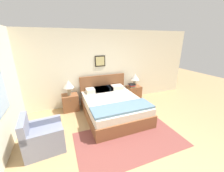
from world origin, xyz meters
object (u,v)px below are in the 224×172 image
at_px(armchair, 43,138).
at_px(nightstand_near_window, 70,102).
at_px(nightstand_by_door, 134,93).
at_px(table_lamp_near_window, 68,85).
at_px(table_lamp_by_door, 135,77).
at_px(bed, 113,106).

distance_m(armchair, nightstand_near_window, 1.75).
distance_m(nightstand_near_window, nightstand_by_door, 2.41).
bearing_deg(nightstand_near_window, armchair, -114.47).
relative_size(armchair, nightstand_by_door, 1.50).
distance_m(armchair, table_lamp_near_window, 1.85).
bearing_deg(nightstand_near_window, nightstand_by_door, 0.00).
height_order(table_lamp_near_window, table_lamp_by_door, same).
relative_size(armchair, nightstand_near_window, 1.50).
xyz_separation_m(nightstand_near_window, nightstand_by_door, (2.41, 0.00, 0.00)).
relative_size(bed, armchair, 2.53).
bearing_deg(nightstand_near_window, table_lamp_near_window, -106.70).
distance_m(nightstand_by_door, table_lamp_by_door, 0.63).
xyz_separation_m(table_lamp_near_window, table_lamp_by_door, (2.44, 0.00, 0.00)).
xyz_separation_m(armchair, nightstand_by_door, (3.14, 1.60, -0.01)).
distance_m(nightstand_near_window, table_lamp_near_window, 0.63).
bearing_deg(nightstand_by_door, nightstand_near_window, 180.00).
relative_size(nightstand_by_door, table_lamp_by_door, 1.11).
height_order(armchair, nightstand_by_door, armchair).
distance_m(table_lamp_near_window, table_lamp_by_door, 2.44).
bearing_deg(table_lamp_near_window, bed, -33.30).
xyz_separation_m(nightstand_by_door, table_lamp_near_window, (-2.42, -0.01, 0.63)).
distance_m(nightstand_by_door, table_lamp_near_window, 2.50).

